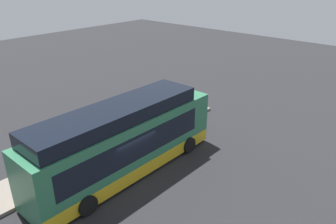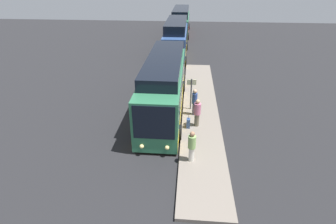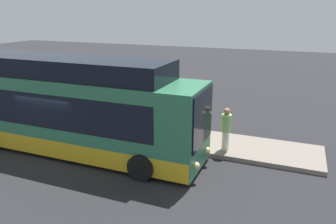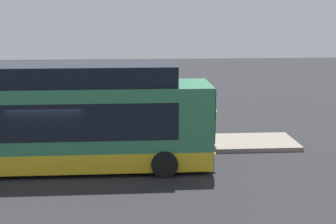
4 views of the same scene
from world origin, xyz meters
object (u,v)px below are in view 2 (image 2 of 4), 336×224
bus_lead (164,87)px  passenger_waiting (192,145)px  bus_third (181,23)px  passenger_boarding (195,101)px  passenger_with_bags (197,112)px  bus_second (176,41)px  suitcase (188,123)px  sign_post (191,91)px

bus_lead → passenger_waiting: bearing=18.2°
bus_third → passenger_boarding: size_ratio=6.79×
passenger_waiting → passenger_with_bags: size_ratio=0.95×
bus_second → passenger_waiting: 20.10m
passenger_boarding → passenger_waiting: 5.07m
suitcase → bus_second: bearing=-174.0°
bus_second → passenger_boarding: bus_second is taller
bus_third → sign_post: bus_third is taller
bus_second → passenger_boarding: (14.93, 2.13, -0.63)m
bus_third → passenger_boarding: bearing=4.3°
bus_third → suitcase: size_ratio=14.66×
bus_lead → passenger_with_bags: bearing=43.2°
bus_lead → passenger_boarding: 2.39m
bus_lead → bus_second: (-14.00, 0.00, 0.08)m
passenger_boarding → sign_post: 0.95m
bus_second → passenger_with_bags: (16.43, 2.29, -0.67)m
bus_lead → suitcase: (2.72, 1.76, -1.26)m
bus_lead → bus_third: bearing=-180.0°
suitcase → passenger_with_bags: bearing=118.9°
bus_lead → bus_second: bearing=180.0°
passenger_waiting → bus_second: bearing=-123.6°
bus_third → passenger_waiting: bearing=3.4°
bus_lead → suitcase: 3.48m
bus_third → suitcase: 30.26m
bus_second → sign_post: bus_second is taller
bus_third → passenger_with_bags: bearing=4.4°
bus_lead → bus_third: bus_third is taller
passenger_with_bags → suitcase: (0.29, -0.53, -0.67)m
passenger_waiting → suitcase: 3.34m
passenger_waiting → passenger_with_bags: (-3.56, 0.32, 0.05)m
passenger_boarding → suitcase: 1.96m
bus_second → suitcase: bearing=6.0°
passenger_boarding → passenger_with_bags: size_ratio=1.01×
suitcase → passenger_boarding: bearing=168.4°
suitcase → bus_third: bearing=-176.7°
passenger_boarding → passenger_with_bags: 1.51m
bus_lead → passenger_boarding: bearing=66.3°
bus_second → bus_lead: bearing=-0.0°
bus_second → suitcase: size_ratio=11.96×
bus_lead → sign_post: size_ratio=4.88×
bus_second → passenger_waiting: size_ratio=5.91×
passenger_waiting → sign_post: sign_post is taller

